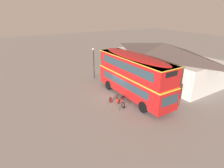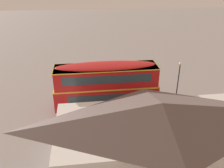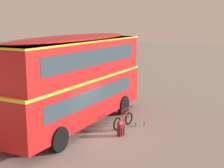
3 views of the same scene
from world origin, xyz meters
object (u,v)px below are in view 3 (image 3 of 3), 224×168
Objects in this scene: double_decker_bus at (76,77)px; touring_bicycle at (123,121)px; backpack_on_ground at (121,130)px; water_bottle_green_metal at (136,125)px; water_bottle_red_squeeze at (144,124)px.

double_decker_bus is 5.73× the size of touring_bicycle.
backpack_on_ground is (-1.10, -0.47, -0.09)m from touring_bicycle.
backpack_on_ground is 2.65× the size of water_bottle_green_metal.
touring_bicycle is 8.66× the size of water_bottle_green_metal.
touring_bicycle is at bearing 23.00° from backpack_on_ground.
backpack_on_ground reaches higher than water_bottle_green_metal.
touring_bicycle reaches higher than backpack_on_ground.
water_bottle_green_metal is (0.52, -0.50, -0.28)m from touring_bicycle.
double_decker_bus is 3.60m from backpack_on_ground.
backpack_on_ground is (-0.15, -2.71, -2.36)m from double_decker_bus.
water_bottle_green_metal is (1.47, -2.74, -2.55)m from double_decker_bus.
water_bottle_red_squeeze is (0.86, -0.83, -0.27)m from touring_bicycle.
water_bottle_green_metal is at bearing -43.79° from touring_bicycle.
double_decker_bus is 3.33m from touring_bicycle.
double_decker_bus reaches higher than water_bottle_green_metal.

